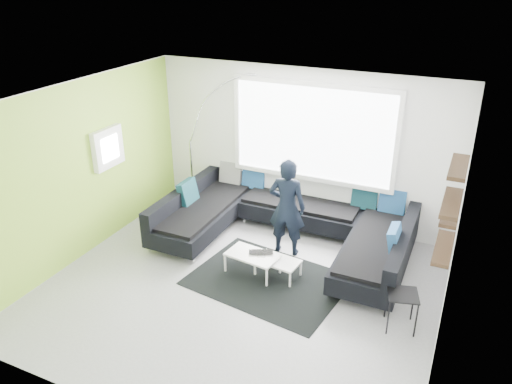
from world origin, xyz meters
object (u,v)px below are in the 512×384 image
at_px(person, 287,207).
at_px(laptop, 261,254).
at_px(coffee_table, 265,265).
at_px(side_table, 401,310).
at_px(sectional_sofa, 285,225).
at_px(arc_lamp, 190,142).

distance_m(person, laptop, 0.90).
height_order(coffee_table, side_table, side_table).
xyz_separation_m(side_table, laptop, (-2.15, 0.37, 0.08)).
bearing_deg(laptop, sectional_sofa, 62.94).
height_order(side_table, laptop, side_table).
height_order(sectional_sofa, arc_lamp, arc_lamp).
bearing_deg(person, side_table, 143.55).
distance_m(coffee_table, person, 1.00).
bearing_deg(laptop, arc_lamp, 117.32).
bearing_deg(side_table, sectional_sofa, 148.13).
bearing_deg(coffee_table, person, 93.65).
distance_m(side_table, laptop, 2.18).
relative_size(sectional_sofa, coffee_table, 3.99).
bearing_deg(arc_lamp, sectional_sofa, -30.47).
height_order(sectional_sofa, laptop, sectional_sofa).
bearing_deg(laptop, coffee_table, -21.00).
bearing_deg(side_table, coffee_table, 169.69).
xyz_separation_m(sectional_sofa, laptop, (-0.02, -0.95, -0.04)).
relative_size(arc_lamp, side_table, 5.03).
xyz_separation_m(person, laptop, (-0.11, -0.76, -0.47)).
distance_m(arc_lamp, side_table, 4.90).
height_order(arc_lamp, person, arc_lamp).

